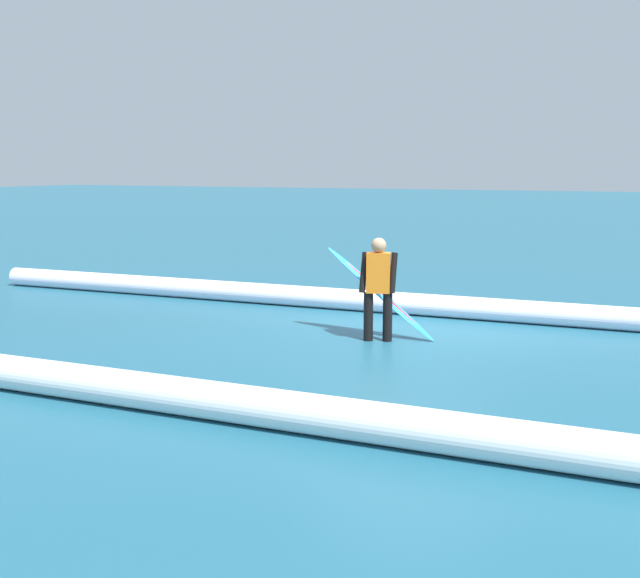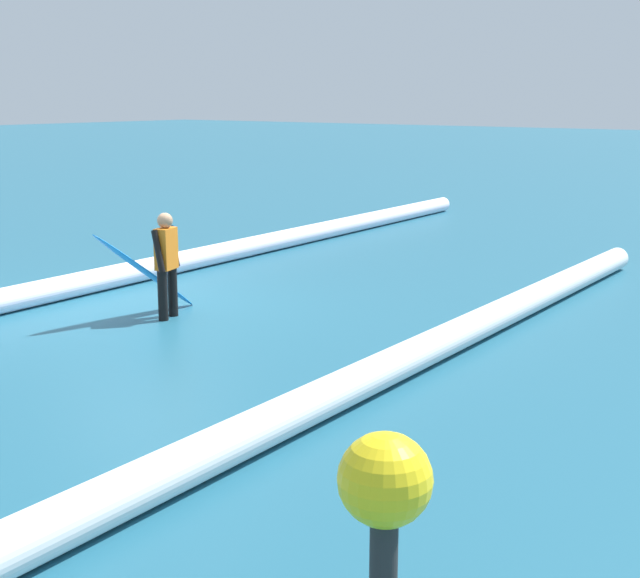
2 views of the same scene
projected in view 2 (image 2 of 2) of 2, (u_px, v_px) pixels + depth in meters
name	position (u px, v px, depth m)	size (l,w,h in m)	color
ground_plane	(144.00, 309.00, 13.11)	(148.67, 148.67, 0.00)	#1F5870
surfer	(166.00, 260.00, 12.37)	(0.50, 0.33, 1.52)	black
surfboard	(146.00, 272.00, 12.53)	(1.78, 0.34, 1.34)	#268CE5
channel_buoy	(385.00, 494.00, 4.80)	(0.53, 0.53, 1.34)	#262626
wave_crest_foreground	(158.00, 267.00, 15.32)	(0.38, 0.38, 21.93)	white
wave_crest_midground	(421.00, 352.00, 10.21)	(0.39, 0.39, 14.78)	white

